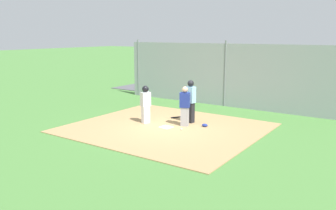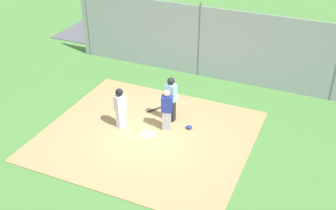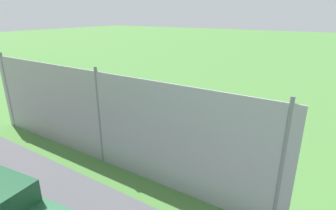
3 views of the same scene
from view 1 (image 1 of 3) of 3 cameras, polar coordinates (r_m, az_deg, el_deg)
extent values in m
plane|color=#477A38|center=(13.77, -0.31, -3.82)|extent=(140.00, 140.00, 0.00)
cube|color=#A88456|center=(13.77, -0.31, -3.76)|extent=(7.20, 6.40, 0.03)
cube|color=white|center=(13.76, -0.31, -3.66)|extent=(0.49, 0.49, 0.02)
cube|color=#9E9EA3|center=(13.92, 2.77, -1.92)|extent=(0.35, 0.30, 0.76)
cube|color=navy|center=(13.78, 2.80, 0.83)|extent=(0.44, 0.36, 0.60)
sphere|color=tan|center=(13.71, 2.81, 2.55)|extent=(0.24, 0.24, 0.24)
cube|color=black|center=(14.46, 3.69, -1.25)|extent=(0.33, 0.26, 0.85)
cube|color=#8CC1E0|center=(14.31, 3.73, 1.71)|extent=(0.41, 0.31, 0.67)
sphere|color=black|center=(14.24, 3.75, 3.56)|extent=(0.26, 0.26, 0.26)
cube|color=silver|center=(14.40, -3.69, -1.56)|extent=(0.31, 0.36, 0.72)
cube|color=silver|center=(14.26, -3.72, 0.98)|extent=(0.38, 0.45, 0.57)
sphere|color=tan|center=(14.20, -3.75, 2.56)|extent=(0.23, 0.23, 0.23)
sphere|color=black|center=(14.19, -3.75, 2.64)|extent=(0.28, 0.28, 0.28)
cylinder|color=black|center=(15.36, 1.91, -1.97)|extent=(0.47, 0.72, 0.06)
ellipsoid|color=navy|center=(13.93, 6.07, -3.32)|extent=(0.24, 0.20, 0.12)
sphere|color=white|center=(13.41, 2.22, -3.96)|extent=(0.07, 0.07, 0.07)
cube|color=#93999E|center=(17.97, 9.36, 4.85)|extent=(12.00, 0.05, 3.20)
cylinder|color=slate|center=(17.96, 9.36, 5.09)|extent=(0.10, 0.10, 3.35)
cylinder|color=slate|center=(21.02, -4.89, 6.12)|extent=(0.10, 0.10, 3.35)
cube|color=#515156|center=(21.49, 13.35, 1.52)|extent=(18.00, 5.20, 0.04)
cube|color=maroon|center=(20.71, 22.65, 1.74)|extent=(4.42, 2.34, 0.64)
cube|color=maroon|center=(20.58, 23.16, 3.34)|extent=(2.53, 1.91, 0.56)
cylinder|color=black|center=(20.48, 18.21, 1.67)|extent=(0.62, 0.27, 0.60)
cylinder|color=black|center=(22.01, 20.13, 2.20)|extent=(0.62, 0.27, 0.60)
cylinder|color=black|center=(19.49, 25.44, 0.65)|extent=(0.62, 0.27, 0.60)
cube|color=#235B38|center=(21.65, 13.24, 2.72)|extent=(4.37, 2.18, 0.64)
cube|color=#1E4E2F|center=(21.53, 13.70, 4.27)|extent=(2.48, 1.82, 0.56)
cylinder|color=black|center=(21.24, 9.08, 2.45)|extent=(0.62, 0.25, 0.60)
cylinder|color=black|center=(22.84, 10.46, 3.03)|extent=(0.62, 0.25, 0.60)
cylinder|color=black|center=(20.54, 16.30, 1.82)|extent=(0.62, 0.25, 0.60)
cylinder|color=black|center=(22.19, 17.20, 2.46)|extent=(0.62, 0.25, 0.60)
cube|color=silver|center=(23.47, 5.90, 3.64)|extent=(4.37, 2.18, 0.64)
cube|color=silver|center=(23.31, 6.23, 5.06)|extent=(2.48, 1.83, 0.56)
cylinder|color=black|center=(23.64, 2.00, 3.50)|extent=(0.62, 0.25, 0.60)
cylinder|color=black|center=(24.96, 4.48, 3.90)|extent=(0.62, 0.25, 0.60)
cylinder|color=black|center=(22.03, 7.50, 2.82)|extent=(0.62, 0.25, 0.60)
cylinder|color=black|center=(23.44, 9.83, 3.27)|extent=(0.62, 0.25, 0.60)
camera|label=2|loc=(5.22, -82.54, 71.35)|focal=44.47mm
camera|label=3|loc=(25.94, 2.02, 14.43)|focal=28.53mm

